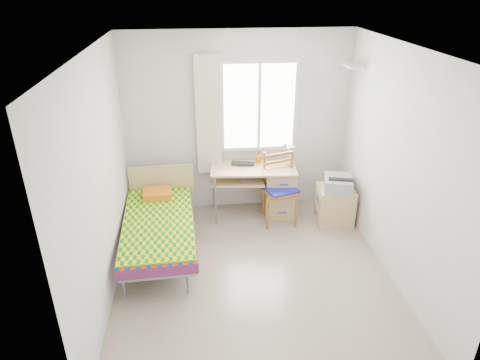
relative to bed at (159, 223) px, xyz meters
name	(u,v)px	position (x,y,z in m)	size (l,w,h in m)	color
floor	(253,274)	(1.12, -0.65, -0.40)	(3.50, 3.50, 0.00)	#BCAD93
ceiling	(257,49)	(1.12, -0.65, 2.20)	(3.50, 3.50, 0.00)	white
wall_back	(238,124)	(1.12, 1.10, 0.90)	(3.20, 3.20, 0.00)	silver
wall_left	(101,183)	(-0.48, -0.65, 0.90)	(3.50, 3.50, 0.00)	silver
wall_right	(399,169)	(2.72, -0.65, 0.90)	(3.50, 3.50, 0.00)	silver
window	(259,107)	(1.42, 1.07, 1.15)	(1.10, 0.04, 1.30)	white
curtain	(208,116)	(0.70, 1.03, 1.05)	(0.35, 0.05, 1.70)	#F4E2CA
floating_shelf	(354,66)	(2.61, 0.75, 1.75)	(0.20, 0.32, 0.03)	white
bed	(159,223)	(0.00, 0.00, 0.00)	(0.96, 1.92, 0.81)	gray
desk	(275,188)	(1.63, 0.77, 0.01)	(1.25, 0.66, 0.75)	tan
chair	(280,184)	(1.66, 0.57, 0.17)	(0.55, 0.55, 1.02)	#8E581B
cabinet	(334,205)	(2.43, 0.41, -0.13)	(0.53, 0.48, 0.54)	tan
printer	(338,183)	(2.44, 0.40, 0.24)	(0.46, 0.50, 0.18)	#A6A8AE
laptop	(242,165)	(1.16, 0.85, 0.37)	(0.34, 0.22, 0.03)	black
pen_cup	(258,159)	(1.40, 0.95, 0.41)	(0.09, 0.09, 0.11)	orange
task_lamp	(287,152)	(1.78, 0.72, 0.60)	(0.22, 0.31, 0.38)	white
book	(241,179)	(1.13, 0.76, 0.19)	(0.17, 0.23, 0.02)	gray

